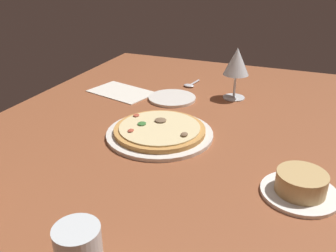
# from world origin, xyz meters

# --- Properties ---
(dining_table) EXTENTS (1.50, 1.10, 0.04)m
(dining_table) POSITION_xyz_m (0.00, 0.00, 0.02)
(dining_table) COLOR brown
(dining_table) RESTS_ON ground
(pizza_main) EXTENTS (0.28, 0.28, 0.03)m
(pizza_main) POSITION_xyz_m (0.01, -0.04, 0.05)
(pizza_main) COLOR silver
(pizza_main) RESTS_ON dining_table
(ramekin_on_saucer) EXTENTS (0.15, 0.15, 0.05)m
(ramekin_on_saucer) POSITION_xyz_m (0.14, 0.31, 0.06)
(ramekin_on_saucer) COLOR white
(ramekin_on_saucer) RESTS_ON dining_table
(wine_glass_near) EXTENTS (0.08, 0.08, 0.17)m
(wine_glass_near) POSITION_xyz_m (-0.34, 0.08, 0.16)
(wine_glass_near) COLOR silver
(wine_glass_near) RESTS_ON dining_table
(side_plate) EXTENTS (0.15, 0.15, 0.01)m
(side_plate) POSITION_xyz_m (-0.25, -0.11, 0.04)
(side_plate) COLOR silver
(side_plate) RESTS_ON dining_table
(paper_menu) EXTENTS (0.19, 0.24, 0.00)m
(paper_menu) POSITION_xyz_m (-0.25, -0.30, 0.04)
(paper_menu) COLOR silver
(paper_menu) RESTS_ON dining_table
(spoon) EXTENTS (0.09, 0.04, 0.01)m
(spoon) POSITION_xyz_m (-0.40, -0.10, 0.04)
(spoon) COLOR silver
(spoon) RESTS_ON dining_table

